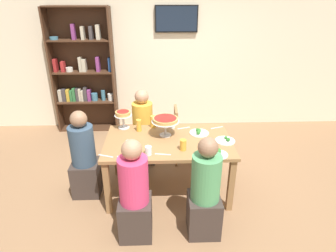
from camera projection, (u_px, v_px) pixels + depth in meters
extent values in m
plane|color=#846042|center=(168.00, 189.00, 3.84)|extent=(12.00, 12.00, 0.00)
cube|color=beige|center=(164.00, 53.00, 5.25)|extent=(8.00, 0.12, 2.80)
cube|color=olive|center=(168.00, 142.00, 3.54)|extent=(1.56, 0.94, 0.04)
cube|color=olive|center=(107.00, 188.00, 3.30)|extent=(0.07, 0.07, 0.70)
cube|color=olive|center=(231.00, 185.00, 3.35)|extent=(0.07, 0.07, 0.70)
cube|color=olive|center=(116.00, 152.00, 4.04)|extent=(0.07, 0.07, 0.70)
cube|color=olive|center=(217.00, 150.00, 4.09)|extent=(0.07, 0.07, 0.70)
cube|color=#422819|center=(53.00, 73.00, 5.11)|extent=(0.03, 0.30, 2.20)
cube|color=#422819|center=(114.00, 72.00, 5.14)|extent=(0.03, 0.30, 2.20)
cube|color=#422819|center=(85.00, 71.00, 5.26)|extent=(1.10, 0.02, 2.20)
cube|color=#422819|center=(90.00, 128.00, 5.58)|extent=(1.04, 0.28, 0.02)
cube|color=#422819|center=(87.00, 101.00, 5.35)|extent=(1.04, 0.28, 0.02)
cube|color=#422819|center=(83.00, 72.00, 5.12)|extent=(1.04, 0.28, 0.02)
cube|color=#422819|center=(79.00, 40.00, 4.89)|extent=(1.04, 0.28, 0.02)
cube|color=#422819|center=(75.00, 6.00, 4.67)|extent=(1.04, 0.28, 0.02)
cube|color=#B2A88E|center=(61.00, 95.00, 5.29)|extent=(0.06, 0.13, 0.21)
cube|color=#3D3838|center=(64.00, 95.00, 5.29)|extent=(0.07, 0.13, 0.23)
cube|color=#B7932D|center=(68.00, 95.00, 5.29)|extent=(0.06, 0.13, 0.22)
cube|color=#2D6B38|center=(72.00, 95.00, 5.30)|extent=(0.04, 0.13, 0.20)
cube|color=#2D6B38|center=(74.00, 94.00, 5.29)|extent=(0.05, 0.13, 0.24)
cube|color=#3D3838|center=(77.00, 94.00, 5.29)|extent=(0.04, 0.12, 0.23)
cube|color=#B2A88E|center=(80.00, 95.00, 5.30)|extent=(0.04, 0.10, 0.23)
cube|color=#B2A88E|center=(83.00, 95.00, 5.31)|extent=(0.04, 0.13, 0.19)
cube|color=#3D3838|center=(86.00, 94.00, 5.29)|extent=(0.06, 0.12, 0.25)
cube|color=#7A3370|center=(89.00, 95.00, 5.31)|extent=(0.05, 0.13, 0.21)
cylinder|color=#3D7084|center=(95.00, 97.00, 5.32)|extent=(0.12, 0.12, 0.13)
cylinder|color=#3D7084|center=(103.00, 95.00, 5.32)|extent=(0.07, 0.07, 0.19)
cylinder|color=silver|center=(111.00, 97.00, 5.34)|extent=(0.11, 0.11, 0.12)
cube|color=maroon|center=(56.00, 65.00, 5.05)|extent=(0.06, 0.13, 0.22)
cube|color=maroon|center=(63.00, 66.00, 5.07)|extent=(0.06, 0.13, 0.18)
cylinder|color=beige|center=(69.00, 69.00, 5.09)|extent=(0.12, 0.12, 0.07)
cube|color=#B2A88E|center=(81.00, 64.00, 5.06)|extent=(0.05, 0.13, 0.25)
cube|color=#B2A88E|center=(84.00, 65.00, 5.07)|extent=(0.07, 0.13, 0.21)
cube|color=#7A3370|center=(98.00, 64.00, 5.07)|extent=(0.06, 0.13, 0.25)
cube|color=navy|center=(110.00, 64.00, 5.08)|extent=(0.04, 0.13, 0.24)
cylinder|color=#3D7084|center=(54.00, 38.00, 4.86)|extent=(0.14, 0.14, 0.05)
cube|color=#7A3370|center=(73.00, 32.00, 4.83)|extent=(0.06, 0.10, 0.25)
cube|color=#B2A88E|center=(83.00, 33.00, 4.84)|extent=(0.05, 0.13, 0.21)
cube|color=#3D3838|center=(91.00, 33.00, 4.85)|extent=(0.05, 0.13, 0.22)
cube|color=#B2A88E|center=(98.00, 32.00, 4.85)|extent=(0.06, 0.13, 0.24)
cube|color=black|center=(176.00, 19.00, 4.93)|extent=(0.74, 0.05, 0.45)
cube|color=#192333|center=(177.00, 19.00, 4.90)|extent=(0.70, 0.01, 0.41)
cube|color=#382D28|center=(144.00, 147.00, 4.43)|extent=(0.34, 0.34, 0.45)
cylinder|color=gold|center=(143.00, 119.00, 4.23)|extent=(0.30, 0.30, 0.50)
sphere|color=#A87A5B|center=(142.00, 97.00, 4.08)|extent=(0.20, 0.20, 0.20)
cube|color=#382D28|center=(87.00, 178.00, 3.70)|extent=(0.34, 0.34, 0.45)
cylinder|color=#33475B|center=(82.00, 145.00, 3.50)|extent=(0.30, 0.30, 0.50)
sphere|color=#846047|center=(79.00, 119.00, 3.35)|extent=(0.20, 0.20, 0.20)
cube|color=#382D28|center=(204.00, 215.00, 3.08)|extent=(0.34, 0.34, 0.45)
cylinder|color=#4C935B|center=(206.00, 178.00, 2.88)|extent=(0.30, 0.30, 0.50)
sphere|color=#846047|center=(208.00, 147.00, 2.73)|extent=(0.20, 0.20, 0.20)
cube|color=#382D28|center=(136.00, 217.00, 3.04)|extent=(0.34, 0.34, 0.45)
cylinder|color=#D63866|center=(134.00, 180.00, 2.84)|extent=(0.30, 0.30, 0.50)
sphere|color=#A87A5B|center=(132.00, 150.00, 2.70)|extent=(0.20, 0.20, 0.20)
cube|color=olive|center=(187.00, 135.00, 4.35)|extent=(0.40, 0.40, 0.04)
cube|color=olive|center=(176.00, 122.00, 4.25)|extent=(0.04, 0.36, 0.42)
cylinder|color=olive|center=(197.00, 143.00, 4.61)|extent=(0.04, 0.04, 0.41)
cylinder|color=olive|center=(200.00, 154.00, 4.29)|extent=(0.04, 0.04, 0.41)
cylinder|color=olive|center=(175.00, 143.00, 4.60)|extent=(0.04, 0.04, 0.41)
cylinder|color=olive|center=(176.00, 154.00, 4.28)|extent=(0.04, 0.04, 0.41)
cylinder|color=silver|center=(165.00, 135.00, 3.65)|extent=(0.15, 0.15, 0.01)
cylinder|color=silver|center=(165.00, 128.00, 3.61)|extent=(0.03, 0.03, 0.18)
cylinder|color=silver|center=(165.00, 121.00, 3.58)|extent=(0.35, 0.35, 0.01)
cylinder|color=tan|center=(165.00, 120.00, 3.56)|extent=(0.32, 0.32, 0.04)
cylinder|color=maroon|center=(165.00, 118.00, 3.56)|extent=(0.28, 0.28, 0.00)
cylinder|color=silver|center=(124.00, 127.00, 3.86)|extent=(0.15, 0.15, 0.01)
cylinder|color=silver|center=(124.00, 121.00, 3.82)|extent=(0.03, 0.03, 0.17)
cylinder|color=silver|center=(123.00, 115.00, 3.79)|extent=(0.23, 0.23, 0.01)
cylinder|color=tan|center=(123.00, 113.00, 3.78)|extent=(0.20, 0.20, 0.05)
cylinder|color=maroon|center=(123.00, 111.00, 3.76)|extent=(0.16, 0.16, 0.00)
cylinder|color=white|center=(199.00, 133.00, 3.70)|extent=(0.25, 0.25, 0.01)
sphere|color=#2D7028|center=(198.00, 130.00, 3.72)|extent=(0.05, 0.05, 0.05)
sphere|color=#2D7028|center=(198.00, 132.00, 3.64)|extent=(0.05, 0.05, 0.05)
sphere|color=#2D7028|center=(199.00, 130.00, 3.71)|extent=(0.05, 0.05, 0.05)
sphere|color=#2D7028|center=(199.00, 131.00, 3.69)|extent=(0.04, 0.04, 0.04)
cylinder|color=white|center=(225.00, 141.00, 3.51)|extent=(0.24, 0.24, 0.01)
sphere|color=#2D7028|center=(228.00, 139.00, 3.47)|extent=(0.05, 0.05, 0.05)
sphere|color=#2D7028|center=(226.00, 138.00, 3.53)|extent=(0.04, 0.04, 0.04)
cylinder|color=white|center=(218.00, 155.00, 3.21)|extent=(0.21, 0.21, 0.01)
sphere|color=#2D7028|center=(219.00, 152.00, 3.19)|extent=(0.06, 0.06, 0.06)
sphere|color=#2D7028|center=(217.00, 153.00, 3.18)|extent=(0.05, 0.05, 0.05)
sphere|color=#2D7028|center=(219.00, 151.00, 3.22)|extent=(0.06, 0.06, 0.06)
sphere|color=#2D7028|center=(217.00, 153.00, 3.17)|extent=(0.04, 0.04, 0.04)
cylinder|color=gold|center=(183.00, 145.00, 3.29)|extent=(0.07, 0.07, 0.13)
cylinder|color=gold|center=(153.00, 122.00, 3.85)|extent=(0.08, 0.08, 0.16)
cylinder|color=gold|center=(139.00, 125.00, 3.75)|extent=(0.07, 0.07, 0.16)
cylinder|color=white|center=(148.00, 151.00, 3.20)|extent=(0.07, 0.07, 0.10)
cylinder|color=white|center=(129.00, 145.00, 3.30)|extent=(0.06, 0.06, 0.11)
cylinder|color=white|center=(173.00, 125.00, 3.84)|extent=(0.06, 0.06, 0.10)
cube|color=silver|center=(106.00, 156.00, 3.19)|extent=(0.17, 0.08, 0.00)
cube|color=silver|center=(217.00, 128.00, 3.86)|extent=(0.18, 0.07, 0.00)
cube|color=silver|center=(184.00, 128.00, 3.85)|extent=(0.18, 0.07, 0.00)
cube|color=silver|center=(125.00, 156.00, 3.19)|extent=(0.18, 0.04, 0.00)
cube|color=silver|center=(163.00, 154.00, 3.22)|extent=(0.18, 0.04, 0.00)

